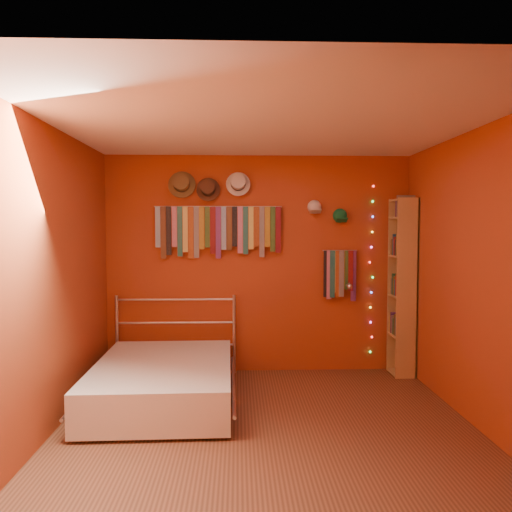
{
  "coord_description": "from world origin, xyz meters",
  "views": [
    {
      "loc": [
        -0.24,
        -4.01,
        1.67
      ],
      "look_at": [
        -0.06,
        0.9,
        1.39
      ],
      "focal_mm": 35.0,
      "sensor_mm": 36.0,
      "label": 1
    }
  ],
  "objects": [
    {
      "name": "cap_green",
      "position": [
        0.93,
        1.7,
        1.81
      ],
      "size": [
        0.17,
        0.22,
        0.17
      ],
      "color": "#186C34",
      "rests_on": "back_wall"
    },
    {
      "name": "tie_rack",
      "position": [
        -0.47,
        1.68,
        1.66
      ],
      "size": [
        1.45,
        0.03,
        0.6
      ],
      "color": "silver",
      "rests_on": "back_wall"
    },
    {
      "name": "ground",
      "position": [
        0.0,
        0.0,
        0.0
      ],
      "size": [
        3.5,
        3.5,
        0.0
      ],
      "primitive_type": "plane",
      "color": "#532F1C",
      "rests_on": "ground"
    },
    {
      "name": "back_wall",
      "position": [
        0.0,
        1.75,
        1.25
      ],
      "size": [
        3.5,
        0.02,
        2.5
      ],
      "primitive_type": "cube",
      "color": "#943418",
      "rests_on": "ground"
    },
    {
      "name": "fedora_olive",
      "position": [
        -0.87,
        1.65,
        2.17
      ],
      "size": [
        0.31,
        0.17,
        0.31
      ],
      "rotation": [
        1.36,
        0.0,
        0.0
      ],
      "color": "brown",
      "rests_on": "back_wall"
    },
    {
      "name": "right_wall",
      "position": [
        1.75,
        0.0,
        1.25
      ],
      "size": [
        0.02,
        3.5,
        2.5
      ],
      "primitive_type": "cube",
      "color": "#943418",
      "rests_on": "ground"
    },
    {
      "name": "fairy_lights",
      "position": [
        1.31,
        1.71,
        1.18
      ],
      "size": [
        0.06,
        0.02,
        1.96
      ],
      "color": "#FF3333",
      "rests_on": "back_wall"
    },
    {
      "name": "fedora_brown",
      "position": [
        -0.57,
        1.66,
        2.11
      ],
      "size": [
        0.27,
        0.15,
        0.27
      ],
      "rotation": [
        1.36,
        0.0,
        0.0
      ],
      "color": "#442718",
      "rests_on": "back_wall"
    },
    {
      "name": "bookshelf",
      "position": [
        1.66,
        1.53,
        1.02
      ],
      "size": [
        0.25,
        0.34,
        2.0
      ],
      "color": "tan",
      "rests_on": "ground"
    },
    {
      "name": "cap_white",
      "position": [
        0.64,
        1.7,
        1.91
      ],
      "size": [
        0.17,
        0.21,
        0.17
      ],
      "color": "silver",
      "rests_on": "back_wall"
    },
    {
      "name": "reading_lamp",
      "position": [
        1.01,
        1.54,
        1.01
      ],
      "size": [
        0.06,
        0.27,
        0.08
      ],
      "color": "silver",
      "rests_on": "back_wall"
    },
    {
      "name": "fedora_white",
      "position": [
        -0.24,
        1.66,
        2.17
      ],
      "size": [
        0.28,
        0.15,
        0.27
      ],
      "rotation": [
        1.36,
        0.0,
        0.0
      ],
      "color": "beige",
      "rests_on": "back_wall"
    },
    {
      "name": "ceiling",
      "position": [
        0.0,
        0.0,
        2.5
      ],
      "size": [
        3.5,
        3.5,
        0.02
      ],
      "primitive_type": "cube",
      "color": "white",
      "rests_on": "back_wall"
    },
    {
      "name": "left_wall",
      "position": [
        -1.75,
        0.0,
        1.25
      ],
      "size": [
        0.02,
        3.5,
        2.5
      ],
      "primitive_type": "cube",
      "color": "#943418",
      "rests_on": "ground"
    },
    {
      "name": "small_tie_rack",
      "position": [
        0.94,
        1.69,
        1.16
      ],
      "size": [
        0.4,
        0.03,
        0.59
      ],
      "color": "silver",
      "rests_on": "back_wall"
    },
    {
      "name": "bed",
      "position": [
        -0.95,
        0.7,
        0.21
      ],
      "size": [
        1.39,
        1.89,
        0.9
      ],
      "rotation": [
        0.0,
        0.0,
        0.02
      ],
      "color": "silver",
      "rests_on": "ground"
    }
  ]
}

